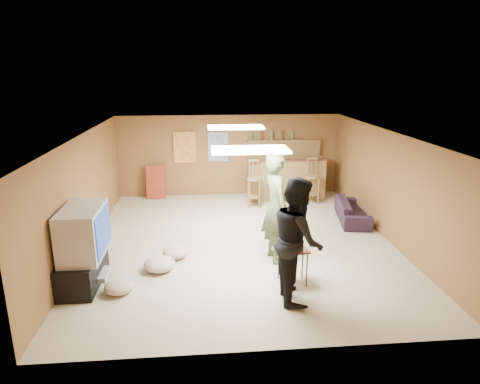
{
  "coord_description": "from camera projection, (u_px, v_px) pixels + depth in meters",
  "views": [
    {
      "loc": [
        -0.76,
        -8.02,
        3.37
      ],
      "look_at": [
        0.0,
        0.2,
        1.0
      ],
      "focal_mm": 32.0,
      "sensor_mm": 36.0,
      "label": 1
    }
  ],
  "objects": [
    {
      "name": "cushion_mid",
      "position": [
        176.0,
        252.0,
        7.94
      ],
      "size": [
        0.53,
        0.53,
        0.22
      ],
      "primitive_type": "ellipsoid",
      "rotation": [
        0.0,
        0.0,
        -0.11
      ],
      "color": "tan",
      "rests_on": "ground"
    },
    {
      "name": "bar_counter",
      "position": [
        286.0,
        179.0,
        11.48
      ],
      "size": [
        2.0,
        0.6,
        1.1
      ],
      "primitive_type": "cube",
      "color": "brown",
      "rests_on": "ground"
    },
    {
      "name": "bottle_row",
      "position": [
        272.0,
        135.0,
        11.56
      ],
      "size": [
        1.2,
        0.08,
        0.26
      ],
      "primitive_type": null,
      "color": "#3F7233",
      "rests_on": "bar_shelf"
    },
    {
      "name": "person_black",
      "position": [
        297.0,
        240.0,
        6.33
      ],
      "size": [
        0.73,
        0.93,
        1.89
      ],
      "primitive_type": "imported",
      "rotation": [
        0.0,
        0.0,
        1.55
      ],
      "color": "black",
      "rests_on": "ground"
    },
    {
      "name": "poster_left",
      "position": [
        185.0,
        147.0,
        11.51
      ],
      "size": [
        0.6,
        0.03,
        0.85
      ],
      "primitive_type": "cube",
      "color": "#BF3F26",
      "rests_on": "wall_back"
    },
    {
      "name": "cushion_near_tv",
      "position": [
        159.0,
        264.0,
        7.42
      ],
      "size": [
        0.63,
        0.63,
        0.24
      ],
      "primitive_type": "ellipsoid",
      "rotation": [
        0.0,
        0.0,
        -0.17
      ],
      "color": "tan",
      "rests_on": "ground"
    },
    {
      "name": "ground",
      "position": [
        241.0,
        242.0,
        8.68
      ],
      "size": [
        7.0,
        7.0,
        0.0
      ],
      "primitive_type": "plane",
      "color": "tan",
      "rests_on": "ground"
    },
    {
      "name": "bar_lip",
      "position": [
        289.0,
        160.0,
        11.09
      ],
      "size": [
        2.1,
        0.12,
        0.05
      ],
      "primitive_type": "cube",
      "color": "#462316",
      "rests_on": "bar_counter"
    },
    {
      "name": "cup_red_near",
      "position": [
        287.0,
        245.0,
        6.9
      ],
      "size": [
        0.1,
        0.1,
        0.11
      ],
      "primitive_type": "cylinder",
      "rotation": [
        0.0,
        0.0,
        0.4
      ],
      "color": "#B50C1E",
      "rests_on": "tray_table"
    },
    {
      "name": "bar_stool_left",
      "position": [
        254.0,
        181.0,
        10.8
      ],
      "size": [
        0.5,
        0.5,
        1.3
      ],
      "primitive_type": null,
      "rotation": [
        0.0,
        0.0,
        0.24
      ],
      "color": "brown",
      "rests_on": "ground"
    },
    {
      "name": "ceiling_panel_back",
      "position": [
        236.0,
        127.0,
        9.23
      ],
      "size": [
        1.2,
        0.6,
        0.04
      ],
      "primitive_type": "cube",
      "color": "white",
      "rests_on": "ceiling"
    },
    {
      "name": "folding_chair_stack",
      "position": [
        156.0,
        182.0,
        11.54
      ],
      "size": [
        0.5,
        0.26,
        0.91
      ],
      "primitive_type": "cube",
      "rotation": [
        -0.14,
        0.0,
        0.0
      ],
      "color": "#9C311C",
      "rests_on": "ground"
    },
    {
      "name": "cushion_far",
      "position": [
        119.0,
        287.0,
        6.68
      ],
      "size": [
        0.56,
        0.56,
        0.21
      ],
      "primitive_type": "ellipsoid",
      "rotation": [
        0.0,
        0.0,
        -0.24
      ],
      "color": "tan",
      "rests_on": "ground"
    },
    {
      "name": "ceiling_panel_front",
      "position": [
        250.0,
        150.0,
        6.64
      ],
      "size": [
        1.2,
        0.6,
        0.04
      ],
      "primitive_type": "cube",
      "color": "white",
      "rests_on": "ceiling"
    },
    {
      "name": "bar_stool_right",
      "position": [
        313.0,
        179.0,
        11.0
      ],
      "size": [
        0.43,
        0.43,
        1.33
      ],
      "primitive_type": null,
      "rotation": [
        0.0,
        0.0,
        -0.01
      ],
      "color": "brown",
      "rests_on": "ground"
    },
    {
      "name": "tv_body",
      "position": [
        83.0,
        232.0,
        6.76
      ],
      "size": [
        0.6,
        1.1,
        0.8
      ],
      "primitive_type": "cube",
      "color": "#B2B2B7",
      "rests_on": "tv_stand"
    },
    {
      "name": "wall_back",
      "position": [
        229.0,
        155.0,
        11.72
      ],
      "size": [
        6.0,
        0.02,
        2.2
      ],
      "primitive_type": "cube",
      "color": "brown",
      "rests_on": "ground"
    },
    {
      "name": "sofa",
      "position": [
        353.0,
        210.0,
        9.88
      ],
      "size": [
        0.89,
        1.68,
        0.47
      ],
      "primitive_type": "imported",
      "rotation": [
        0.0,
        0.0,
        1.4
      ],
      "color": "black",
      "rests_on": "ground"
    },
    {
      "name": "ceiling",
      "position": [
        241.0,
        134.0,
        8.07
      ],
      "size": [
        6.0,
        7.0,
        0.02
      ],
      "primitive_type": "cube",
      "color": "silver",
      "rests_on": "ground"
    },
    {
      "name": "bar_backing",
      "position": [
        284.0,
        151.0,
        11.75
      ],
      "size": [
        2.0,
        0.14,
        0.6
      ],
      "primitive_type": "cube",
      "color": "brown",
      "rests_on": "bar_counter"
    },
    {
      "name": "person_olive",
      "position": [
        276.0,
        207.0,
        7.62
      ],
      "size": [
        0.6,
        0.81,
        2.01
      ],
      "primitive_type": "imported",
      "rotation": [
        0.0,
        0.0,
        1.74
      ],
      "color": "#44522F",
      "rests_on": "ground"
    },
    {
      "name": "wall_front",
      "position": [
        269.0,
        270.0,
        5.02
      ],
      "size": [
        6.0,
        0.02,
        2.2
      ],
      "primitive_type": "cube",
      "color": "brown",
      "rests_on": "ground"
    },
    {
      "name": "cup_blue",
      "position": [
        301.0,
        243.0,
        6.97
      ],
      "size": [
        0.1,
        0.1,
        0.11
      ],
      "primitive_type": "cylinder",
      "rotation": [
        0.0,
        0.0,
        0.22
      ],
      "color": "navy",
      "rests_on": "tray_table"
    },
    {
      "name": "cup_red_far",
      "position": [
        301.0,
        249.0,
        6.75
      ],
      "size": [
        0.07,
        0.07,
        0.1
      ],
      "primitive_type": "cylinder",
      "rotation": [
        0.0,
        0.0,
        0.02
      ],
      "color": "#B50C1E",
      "rests_on": "tray_table"
    },
    {
      "name": "wall_left",
      "position": [
        84.0,
        194.0,
        8.11
      ],
      "size": [
        0.02,
        7.0,
        2.2
      ],
      "primitive_type": "cube",
      "color": "brown",
      "rests_on": "ground"
    },
    {
      "name": "bar_shelf",
      "position": [
        284.0,
        141.0,
        11.65
      ],
      "size": [
        2.0,
        0.18,
        0.05
      ],
      "primitive_type": "cube",
      "color": "brown",
      "rests_on": "bar_backing"
    },
    {
      "name": "tv_stand",
      "position": [
        83.0,
        269.0,
        6.93
      ],
      "size": [
        0.55,
        1.3,
        0.5
      ],
      "primitive_type": "cube",
      "color": "black",
      "rests_on": "ground"
    },
    {
      "name": "wall_right",
      "position": [
        388.0,
        186.0,
        8.64
      ],
      "size": [
        0.02,
        7.0,
        2.2
      ],
      "primitive_type": "cube",
      "color": "brown",
      "rests_on": "ground"
    },
    {
      "name": "tray_table",
      "position": [
        293.0,
        266.0,
        6.94
      ],
      "size": [
        0.51,
        0.43,
        0.59
      ],
      "primitive_type": "cube",
      "rotation": [
        0.0,
        0.0,
        0.16
      ],
      "color": "#462316",
      "rests_on": "ground"
    },
    {
      "name": "dvd_box",
      "position": [
        97.0,
        274.0,
        6.98
      ],
      "size": [
        0.35,
        0.5,
        0.08
      ],
      "primitive_type": "cube",
      "color": "#B2B2B7",
      "rests_on": "tv_stand"
    },
    {
      "name": "poster_right",
      "position": [
        218.0,
        147.0,
        11.59
      ],
      "size": [
        0.55,
        0.03,
        0.8
      ],
      "primitive_type": "cube",
      "color": "#334C99",
      "rests_on": "wall_back"
    },
    {
      "name": "tv_screen",
      "position": [
        103.0,
        231.0,
        6.79
      ],
      "size": [
        0.02,
        0.95,
        0.65
      ],
      "primitive_type": "cube",
      "color": "navy",
      "rests_on": "tv_body"
    }
  ]
}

